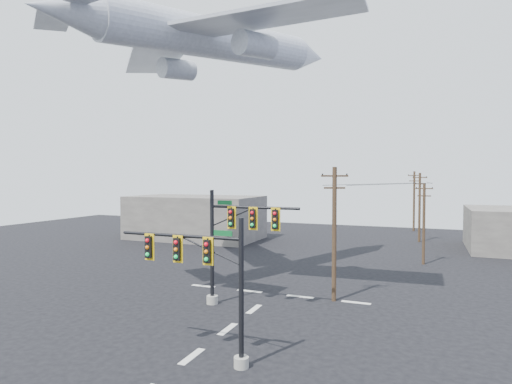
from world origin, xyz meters
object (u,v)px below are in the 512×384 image
at_px(signal_mast_far, 232,242).
at_px(utility_pole_b, 424,222).
at_px(signal_mast_near, 208,280).
at_px(airliner, 215,40).
at_px(utility_pole_a, 334,231).
at_px(utility_pole_d, 414,200).
at_px(utility_pole_c, 420,206).

distance_m(signal_mast_far, utility_pole_b, 22.96).
height_order(signal_mast_near, airliner, airliner).
height_order(signal_mast_near, utility_pole_a, utility_pole_a).
xyz_separation_m(signal_mast_far, utility_pole_d, (10.09, 47.24, 0.66)).
bearing_deg(utility_pole_c, airliner, -101.20).
bearing_deg(signal_mast_near, utility_pole_b, 71.90).
bearing_deg(utility_pole_d, utility_pole_a, -99.23).
relative_size(utility_pole_a, utility_pole_c, 1.02).
relative_size(signal_mast_far, utility_pole_d, 0.81).
relative_size(utility_pole_a, airliner, 0.34).
height_order(signal_mast_near, utility_pole_b, utility_pole_b).
xyz_separation_m(utility_pole_b, airliner, (-15.69, -14.47, 15.47)).
relative_size(utility_pole_c, utility_pole_d, 0.96).
height_order(utility_pole_a, utility_pole_c, utility_pole_a).
distance_m(utility_pole_a, utility_pole_d, 43.57).
height_order(signal_mast_far, airliner, airliner).
relative_size(signal_mast_near, utility_pole_c, 0.74).
bearing_deg(utility_pole_a, signal_mast_far, -165.65).
bearing_deg(utility_pole_a, utility_pole_b, 52.15).
bearing_deg(signal_mast_far, utility_pole_c, 72.53).
bearing_deg(signal_mast_far, utility_pole_b, 59.10).
relative_size(signal_mast_far, airliner, 0.28).
bearing_deg(utility_pole_d, signal_mast_near, -101.58).
xyz_separation_m(utility_pole_a, airliner, (-9.98, 1.37, 14.79)).
bearing_deg(utility_pole_c, signal_mast_far, -92.15).
distance_m(utility_pole_b, utility_pole_d, 27.60).
bearing_deg(utility_pole_a, utility_pole_d, 66.68).
distance_m(utility_pole_d, airliner, 46.65).
relative_size(utility_pole_d, airliner, 0.35).
distance_m(utility_pole_a, utility_pole_c, 31.88).
xyz_separation_m(utility_pole_b, utility_pole_c, (-0.67, 15.64, 0.61)).
height_order(utility_pole_c, utility_pole_d, utility_pole_d).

